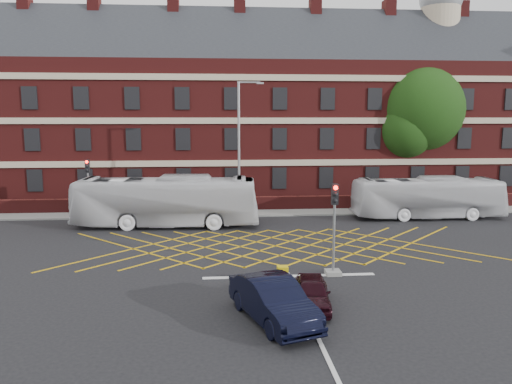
{
  "coord_description": "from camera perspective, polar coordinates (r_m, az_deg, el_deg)",
  "views": [
    {
      "loc": [
        -3.32,
        -25.52,
        7.27
      ],
      "look_at": [
        -1.14,
        1.5,
        3.21
      ],
      "focal_mm": 35.0,
      "sensor_mm": 36.0,
      "label": 1
    }
  ],
  "objects": [
    {
      "name": "stop_line",
      "position": [
        23.42,
        3.83,
        -9.56
      ],
      "size": [
        8.0,
        0.3,
        0.02
      ],
      "primitive_type": "cube",
      "color": "silver",
      "rests_on": "ground"
    },
    {
      "name": "direction_signs",
      "position": [
        38.98,
        -18.35,
        -0.61
      ],
      "size": [
        1.1,
        0.16,
        2.2
      ],
      "color": "gray",
      "rests_on": "ground"
    },
    {
      "name": "centre_line",
      "position": [
        17.45,
        7.07,
        -16.14
      ],
      "size": [
        0.15,
        14.0,
        0.02
      ],
      "primitive_type": "cube",
      "color": "silver",
      "rests_on": "ground"
    },
    {
      "name": "bus_right",
      "position": [
        38.23,
        19.0,
        -0.61
      ],
      "size": [
        10.88,
        2.77,
        3.01
      ],
      "primitive_type": "imported",
      "rotation": [
        0.0,
        0.0,
        1.55
      ],
      "color": "silver",
      "rests_on": "ground"
    },
    {
      "name": "bus_left",
      "position": [
        33.93,
        -10.18,
        -1.04
      ],
      "size": [
        12.43,
        3.57,
        3.42
      ],
      "primitive_type": "imported",
      "rotation": [
        0.0,
        0.0,
        1.51
      ],
      "color": "silver",
      "rests_on": "ground"
    },
    {
      "name": "utility_cabinet",
      "position": [
        22.04,
        3.05,
        -9.56
      ],
      "size": [
        0.46,
        0.41,
        0.87
      ],
      "primitive_type": "cube",
      "color": "gold",
      "rests_on": "ground"
    },
    {
      "name": "traffic_light_near",
      "position": [
        23.39,
        8.89,
        -5.2
      ],
      "size": [
        0.7,
        0.7,
        4.27
      ],
      "color": "slate",
      "rests_on": "ground"
    },
    {
      "name": "victorian_building",
      "position": [
        47.65,
        -0.32,
        9.21
      ],
      "size": [
        51.0,
        12.17,
        20.4
      ],
      "color": "#561616",
      "rests_on": "ground"
    },
    {
      "name": "far_pavement",
      "position": [
        38.35,
        0.44,
        -2.31
      ],
      "size": [
        60.0,
        3.0,
        0.12
      ],
      "primitive_type": "cube",
      "color": "slate",
      "rests_on": "ground"
    },
    {
      "name": "boundary_wall",
      "position": [
        39.24,
        0.32,
        -1.34
      ],
      "size": [
        56.0,
        0.5,
        1.1
      ],
      "primitive_type": "cube",
      "color": "#521615",
      "rests_on": "ground"
    },
    {
      "name": "street_lamp",
      "position": [
        35.45,
        -1.85,
        2.28
      ],
      "size": [
        2.25,
        1.0,
        9.73
      ],
      "color": "slate",
      "rests_on": "ground"
    },
    {
      "name": "ground",
      "position": [
        26.74,
        2.72,
        -7.26
      ],
      "size": [
        120.0,
        120.0,
        0.0
      ],
      "primitive_type": "plane",
      "color": "black",
      "rests_on": "ground"
    },
    {
      "name": "car_maroon",
      "position": [
        19.73,
        6.37,
        -11.34
      ],
      "size": [
        1.84,
        3.59,
        1.17
      ],
      "primitive_type": "imported",
      "rotation": [
        0.0,
        0.0,
        -0.14
      ],
      "color": "black",
      "rests_on": "ground"
    },
    {
      "name": "box_junction_hatching",
      "position": [
        28.65,
        2.21,
        -6.17
      ],
      "size": [
        8.22,
        8.22,
        0.02
      ],
      "primitive_type": "cube",
      "rotation": [
        0.0,
        0.0,
        0.79
      ],
      "color": "#CC990C",
      "rests_on": "ground"
    },
    {
      "name": "traffic_light_far",
      "position": [
        38.08,
        -18.57,
        -0.24
      ],
      "size": [
        0.7,
        0.7,
        4.27
      ],
      "color": "slate",
      "rests_on": "ground"
    },
    {
      "name": "deciduous_tree",
      "position": [
        46.79,
        17.98,
        8.28
      ],
      "size": [
        7.97,
        7.84,
        11.88
      ],
      "color": "black",
      "rests_on": "ground"
    },
    {
      "name": "car_navy",
      "position": [
        18.29,
        2.0,
        -12.26
      ],
      "size": [
        3.14,
        5.04,
        1.57
      ],
      "primitive_type": "imported",
      "rotation": [
        0.0,
        0.0,
        0.34
      ],
      "color": "black",
      "rests_on": "ground"
    }
  ]
}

